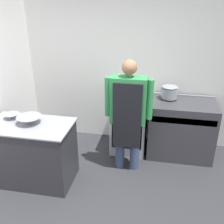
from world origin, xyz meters
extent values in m
plane|color=#2D2D33|center=(0.00, 0.00, 0.00)|extent=(14.00, 14.00, 0.00)
cube|color=white|center=(0.00, 2.15, 1.35)|extent=(8.00, 0.05, 2.70)
cube|color=#2D2D33|center=(-1.01, 0.65, 0.44)|extent=(1.11, 0.65, 0.87)
cube|color=gray|center=(-1.01, 0.65, 0.88)|extent=(1.16, 0.67, 0.02)
cube|color=#38383D|center=(1.07, 1.74, 0.47)|extent=(1.04, 0.66, 0.93)
cube|color=gray|center=(1.07, 1.43, 0.76)|extent=(0.95, 0.03, 0.10)
cube|color=gray|center=(1.07, 2.06, 0.94)|extent=(1.04, 0.03, 0.02)
cube|color=silver|center=(0.22, 1.77, 0.43)|extent=(0.57, 0.66, 0.86)
cube|color=silver|center=(0.22, 1.45, 0.47)|extent=(0.49, 0.02, 0.60)
cylinder|color=#38476B|center=(0.15, 1.19, 0.39)|extent=(0.14, 0.14, 0.79)
cylinder|color=#38476B|center=(0.38, 1.19, 0.39)|extent=(0.14, 0.14, 0.79)
cube|color=#338C4C|center=(0.26, 1.19, 1.13)|extent=(0.50, 0.22, 0.68)
cube|color=black|center=(0.26, 1.07, 0.92)|extent=(0.40, 0.02, 0.98)
cylinder|color=#338C4C|center=(-0.03, 1.19, 1.16)|extent=(0.09, 0.09, 0.58)
cylinder|color=#338C4C|center=(0.56, 1.19, 1.16)|extent=(0.09, 0.09, 0.58)
sphere|color=#9E7051|center=(0.26, 1.19, 1.60)|extent=(0.21, 0.21, 0.21)
cone|color=gray|center=(-1.01, 0.70, 0.94)|extent=(0.34, 0.34, 0.10)
cone|color=gray|center=(-1.33, 0.79, 0.93)|extent=(0.22, 0.22, 0.07)
cylinder|color=gray|center=(0.84, 1.86, 1.04)|extent=(0.26, 0.26, 0.17)
ellipsoid|color=gray|center=(0.84, 1.86, 1.14)|extent=(0.26, 0.26, 0.05)
camera|label=1|loc=(0.68, -2.21, 2.50)|focal=42.00mm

